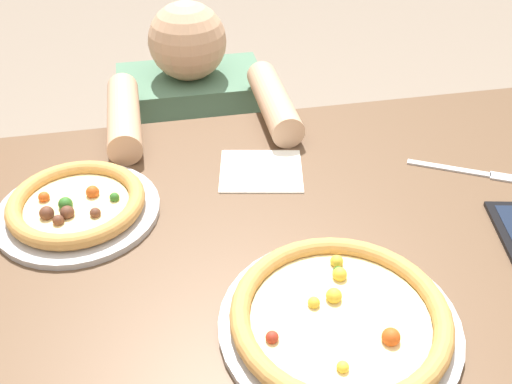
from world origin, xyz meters
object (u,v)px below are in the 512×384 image
Objects in this scene: fork at (465,171)px; pizza_far at (77,206)px; pizza_near at (340,318)px; diner_seated at (198,181)px.

pizza_far is at bearing 178.91° from fork.
pizza_far is at bearing 138.23° from pizza_near.
pizza_far reaches higher than fork.
pizza_far is at bearing -116.97° from diner_seated.
diner_seated is at bearing 98.41° from pizza_near.
fork is (0.74, -0.01, -0.02)m from pizza_far.
fork is at bearing -1.09° from pizza_far.
pizza_near is 0.37× the size of diner_seated.
pizza_near is 0.50m from pizza_far.
pizza_far is 1.55× the size of fork.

